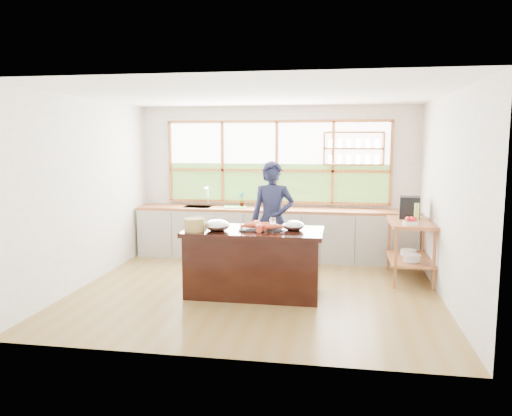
% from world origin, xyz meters
% --- Properties ---
extents(ground_plane, '(5.00, 5.00, 0.00)m').
position_xyz_m(ground_plane, '(0.00, 0.00, 0.00)').
color(ground_plane, olive).
extents(room_shell, '(5.02, 4.52, 2.71)m').
position_xyz_m(room_shell, '(0.02, 0.51, 1.75)').
color(room_shell, white).
rests_on(room_shell, ground_plane).
extents(back_counter, '(4.90, 0.63, 0.90)m').
position_xyz_m(back_counter, '(-0.02, 1.94, 0.45)').
color(back_counter, '#A9A89F').
rests_on(back_counter, ground_plane).
extents(right_shelf_unit, '(0.62, 1.10, 0.90)m').
position_xyz_m(right_shelf_unit, '(2.19, 0.89, 0.60)').
color(right_shelf_unit, '#A65F2D').
rests_on(right_shelf_unit, ground_plane).
extents(island, '(1.85, 0.90, 0.90)m').
position_xyz_m(island, '(0.00, -0.20, 0.45)').
color(island, black).
rests_on(island, ground_plane).
extents(cook, '(0.67, 0.46, 1.79)m').
position_xyz_m(cook, '(0.14, 0.63, 0.89)').
color(cook, '#171B37').
rests_on(cook, ground_plane).
extents(potted_plant, '(0.18, 0.15, 0.28)m').
position_xyz_m(potted_plant, '(-0.60, 2.00, 1.04)').
color(potted_plant, slate).
rests_on(potted_plant, back_counter).
extents(cutting_board, '(0.44, 0.36, 0.01)m').
position_xyz_m(cutting_board, '(-0.71, 1.94, 0.91)').
color(cutting_board, '#56B844').
rests_on(cutting_board, back_counter).
extents(espresso_machine, '(0.32, 0.34, 0.34)m').
position_xyz_m(espresso_machine, '(2.19, 1.16, 1.07)').
color(espresso_machine, black).
rests_on(espresso_machine, right_shelf_unit).
extents(wine_bottle, '(0.08, 0.08, 0.29)m').
position_xyz_m(wine_bottle, '(2.24, 0.75, 1.04)').
color(wine_bottle, '#99BB53').
rests_on(wine_bottle, right_shelf_unit).
extents(fruit_bowl, '(0.22, 0.22, 0.11)m').
position_xyz_m(fruit_bowl, '(2.14, 0.58, 0.95)').
color(fruit_bowl, silver).
rests_on(fruit_bowl, right_shelf_unit).
extents(slate_board, '(0.60, 0.47, 0.02)m').
position_xyz_m(slate_board, '(0.08, -0.17, 0.91)').
color(slate_board, black).
rests_on(slate_board, island).
extents(lobster_pile, '(0.52, 0.48, 0.08)m').
position_xyz_m(lobster_pile, '(0.10, -0.20, 0.96)').
color(lobster_pile, '#D54726').
rests_on(lobster_pile, slate_board).
extents(mixing_bowl_left, '(0.33, 0.33, 0.16)m').
position_xyz_m(mixing_bowl_left, '(-0.47, -0.35, 0.97)').
color(mixing_bowl_left, silver).
rests_on(mixing_bowl_left, island).
extents(mixing_bowl_right, '(0.29, 0.29, 0.14)m').
position_xyz_m(mixing_bowl_right, '(0.53, -0.14, 0.96)').
color(mixing_bowl_right, silver).
rests_on(mixing_bowl_right, island).
extents(wine_glass, '(0.08, 0.08, 0.22)m').
position_xyz_m(wine_glass, '(0.29, -0.47, 1.06)').
color(wine_glass, white).
rests_on(wine_glass, island).
extents(wicker_basket, '(0.27, 0.27, 0.17)m').
position_xyz_m(wicker_basket, '(-0.76, -0.43, 0.98)').
color(wicker_basket, tan).
rests_on(wicker_basket, island).
extents(parchment_roll, '(0.22, 0.30, 0.08)m').
position_xyz_m(parchment_roll, '(-0.79, 0.02, 0.94)').
color(parchment_roll, white).
rests_on(parchment_roll, island).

